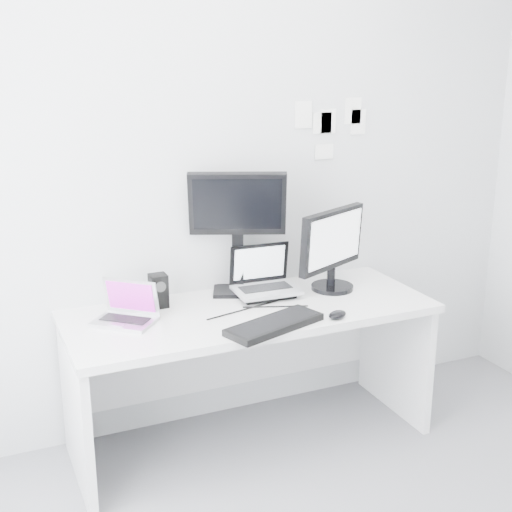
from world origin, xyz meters
name	(u,v)px	position (x,y,z in m)	size (l,w,h in m)	color
back_wall	(223,172)	(0.00, 1.60, 1.35)	(3.60, 3.60, 0.00)	silver
desk	(251,376)	(0.00, 1.25, 0.36)	(1.80, 0.70, 0.73)	silver
macbook	(123,303)	(-0.61, 1.30, 0.83)	(0.27, 0.20, 0.20)	#A6A6AB
speaker	(159,291)	(-0.40, 1.45, 0.81)	(0.08, 0.08, 0.17)	black
dell_laptop	(267,272)	(0.14, 1.37, 0.86)	(0.32, 0.25, 0.27)	#A3A5AA
rear_monitor	(238,231)	(0.03, 1.48, 1.06)	(0.49, 0.18, 0.66)	black
samsung_monitor	(333,249)	(0.51, 1.34, 0.95)	(0.49, 0.22, 0.45)	black
keyboard	(274,325)	(0.00, 0.98, 0.75)	(0.48, 0.17, 0.03)	black
mouse	(337,315)	(0.32, 0.97, 0.75)	(0.11, 0.07, 0.03)	black
wall_note_0	(303,115)	(0.45, 1.59, 1.62)	(0.10, 0.00, 0.14)	white
wall_note_1	(328,121)	(0.60, 1.59, 1.58)	(0.09, 0.00, 0.13)	white
wall_note_2	(353,111)	(0.75, 1.59, 1.63)	(0.10, 0.00, 0.14)	white
wall_note_3	(324,152)	(0.58, 1.59, 1.42)	(0.11, 0.00, 0.08)	white
wall_note_4	(322,123)	(0.56, 1.59, 1.57)	(0.11, 0.00, 0.11)	white
wall_note_5	(358,122)	(0.79, 1.59, 1.57)	(0.09, 0.00, 0.13)	white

